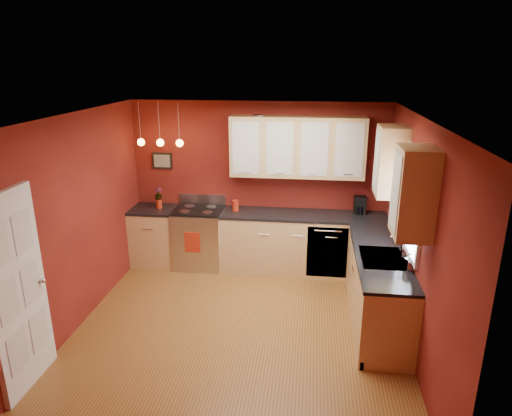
# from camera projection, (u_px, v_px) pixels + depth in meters

# --- Properties ---
(floor) EXTENTS (4.20, 4.20, 0.00)m
(floor) POSITION_uv_depth(u_px,v_px,m) (239.00, 330.00, 5.64)
(floor) COLOR olive
(floor) RESTS_ON ground
(ceiling) EXTENTS (4.00, 4.20, 0.02)m
(ceiling) POSITION_uv_depth(u_px,v_px,m) (236.00, 118.00, 4.84)
(ceiling) COLOR beige
(ceiling) RESTS_ON wall_back
(wall_back) EXTENTS (4.00, 0.02, 2.60)m
(wall_back) POSITION_uv_depth(u_px,v_px,m) (259.00, 185.00, 7.22)
(wall_back) COLOR maroon
(wall_back) RESTS_ON floor
(wall_front) EXTENTS (4.00, 0.02, 2.60)m
(wall_front) POSITION_uv_depth(u_px,v_px,m) (190.00, 337.00, 3.26)
(wall_front) COLOR maroon
(wall_front) RESTS_ON floor
(wall_left) EXTENTS (0.02, 4.20, 2.60)m
(wall_left) POSITION_uv_depth(u_px,v_px,m) (73.00, 225.00, 5.48)
(wall_left) COLOR maroon
(wall_left) RESTS_ON floor
(wall_right) EXTENTS (0.02, 4.20, 2.60)m
(wall_right) POSITION_uv_depth(u_px,v_px,m) (417.00, 240.00, 5.01)
(wall_right) COLOR maroon
(wall_right) RESTS_ON floor
(base_cabinets_back_left) EXTENTS (0.70, 0.60, 0.90)m
(base_cabinets_back_left) POSITION_uv_depth(u_px,v_px,m) (156.00, 237.00, 7.40)
(base_cabinets_back_left) COLOR tan
(base_cabinets_back_left) RESTS_ON floor
(base_cabinets_back_right) EXTENTS (2.54, 0.60, 0.90)m
(base_cabinets_back_right) POSITION_uv_depth(u_px,v_px,m) (303.00, 244.00, 7.12)
(base_cabinets_back_right) COLOR tan
(base_cabinets_back_right) RESTS_ON floor
(base_cabinets_right) EXTENTS (0.60, 2.10, 0.90)m
(base_cabinets_right) POSITION_uv_depth(u_px,v_px,m) (377.00, 288.00, 5.73)
(base_cabinets_right) COLOR tan
(base_cabinets_right) RESTS_ON floor
(counter_back_left) EXTENTS (0.70, 0.62, 0.04)m
(counter_back_left) POSITION_uv_depth(u_px,v_px,m) (154.00, 209.00, 7.25)
(counter_back_left) COLOR black
(counter_back_left) RESTS_ON base_cabinets_back_left
(counter_back_right) EXTENTS (2.54, 0.62, 0.04)m
(counter_back_right) POSITION_uv_depth(u_px,v_px,m) (304.00, 215.00, 6.97)
(counter_back_right) COLOR black
(counter_back_right) RESTS_ON base_cabinets_back_right
(counter_right) EXTENTS (0.62, 2.10, 0.04)m
(counter_right) POSITION_uv_depth(u_px,v_px,m) (380.00, 254.00, 5.58)
(counter_right) COLOR black
(counter_right) RESTS_ON base_cabinets_right
(gas_range) EXTENTS (0.76, 0.64, 1.11)m
(gas_range) POSITION_uv_depth(u_px,v_px,m) (199.00, 237.00, 7.30)
(gas_range) COLOR #BABABF
(gas_range) RESTS_ON floor
(dishwasher_front) EXTENTS (0.60, 0.02, 0.80)m
(dishwasher_front) POSITION_uv_depth(u_px,v_px,m) (327.00, 252.00, 6.80)
(dishwasher_front) COLOR #BABABF
(dishwasher_front) RESTS_ON base_cabinets_back_right
(sink) EXTENTS (0.50, 0.70, 0.33)m
(sink) POSITION_uv_depth(u_px,v_px,m) (382.00, 259.00, 5.44)
(sink) COLOR gray
(sink) RESTS_ON counter_right
(window) EXTENTS (0.06, 1.02, 1.22)m
(window) POSITION_uv_depth(u_px,v_px,m) (413.00, 198.00, 5.17)
(window) COLOR white
(window) RESTS_ON wall_right
(door_left_wall) EXTENTS (0.12, 0.82, 2.05)m
(door_left_wall) POSITION_uv_depth(u_px,v_px,m) (18.00, 293.00, 4.43)
(door_left_wall) COLOR white
(door_left_wall) RESTS_ON floor
(upper_cabinets_back) EXTENTS (2.00, 0.35, 0.90)m
(upper_cabinets_back) POSITION_uv_depth(u_px,v_px,m) (297.00, 147.00, 6.79)
(upper_cabinets_back) COLOR tan
(upper_cabinets_back) RESTS_ON wall_back
(upper_cabinets_right) EXTENTS (0.35, 1.95, 0.90)m
(upper_cabinets_right) POSITION_uv_depth(u_px,v_px,m) (401.00, 175.00, 5.13)
(upper_cabinets_right) COLOR tan
(upper_cabinets_right) RESTS_ON wall_right
(wall_picture) EXTENTS (0.32, 0.03, 0.26)m
(wall_picture) POSITION_uv_depth(u_px,v_px,m) (162.00, 161.00, 7.28)
(wall_picture) COLOR black
(wall_picture) RESTS_ON wall_back
(pendant_lights) EXTENTS (0.71, 0.11, 0.66)m
(pendant_lights) POSITION_uv_depth(u_px,v_px,m) (160.00, 142.00, 6.84)
(pendant_lights) COLOR gray
(pendant_lights) RESTS_ON ceiling
(red_canister) EXTENTS (0.11, 0.11, 0.17)m
(red_canister) POSITION_uv_depth(u_px,v_px,m) (235.00, 206.00, 7.09)
(red_canister) COLOR #A92612
(red_canister) RESTS_ON counter_back_right
(red_vase) EXTENTS (0.09, 0.09, 0.15)m
(red_vase) POSITION_uv_depth(u_px,v_px,m) (159.00, 204.00, 7.22)
(red_vase) COLOR #A92612
(red_vase) RESTS_ON counter_back_left
(flowers) EXTENTS (0.13, 0.13, 0.21)m
(flowers) POSITION_uv_depth(u_px,v_px,m) (158.00, 194.00, 7.18)
(flowers) COLOR #A92612
(flowers) RESTS_ON red_vase
(coffee_maker) EXTENTS (0.19, 0.19, 0.27)m
(coffee_maker) POSITION_uv_depth(u_px,v_px,m) (360.00, 206.00, 6.97)
(coffee_maker) COLOR black
(coffee_maker) RESTS_ON counter_back_right
(soap_pump) EXTENTS (0.12, 0.12, 0.21)m
(soap_pump) POSITION_uv_depth(u_px,v_px,m) (409.00, 262.00, 5.07)
(soap_pump) COLOR silver
(soap_pump) RESTS_ON counter_right
(dish_towel) EXTENTS (0.24, 0.02, 0.33)m
(dish_towel) POSITION_uv_depth(u_px,v_px,m) (192.00, 243.00, 6.98)
(dish_towel) COLOR #A92612
(dish_towel) RESTS_ON gas_range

